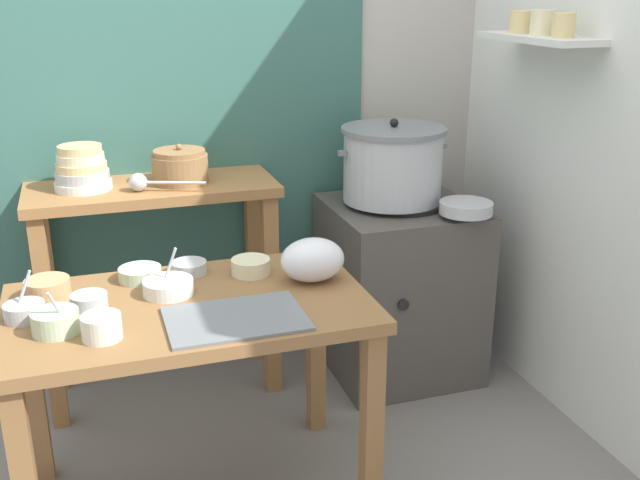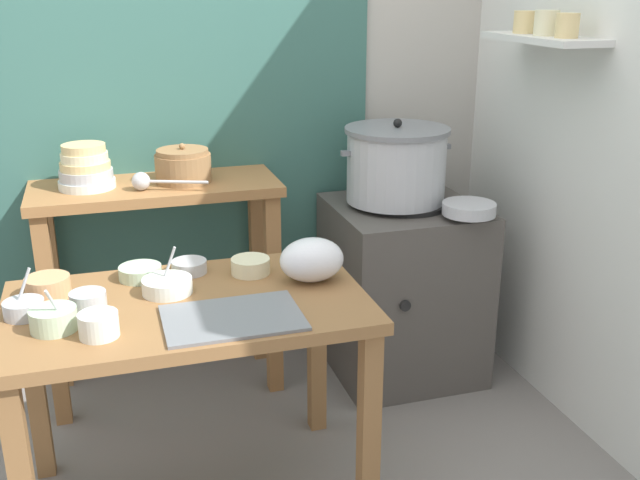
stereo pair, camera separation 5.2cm
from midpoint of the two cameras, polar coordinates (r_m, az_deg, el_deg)
name	(u,v)px [view 1 (the left image)]	position (r m, az deg, el deg)	size (l,w,h in m)	color
wall_back	(194,70)	(3.17, -10.19, 12.81)	(4.40, 0.12, 2.60)	#B2ADA3
wall_right	(602,84)	(2.86, 20.49, 11.20)	(0.30, 3.20, 2.60)	silver
prep_table	(191,335)	(2.35, -10.59, -7.21)	(1.10, 0.66, 0.72)	olive
back_shelf_table	(156,238)	(3.02, -13.05, 0.13)	(0.96, 0.40, 0.90)	#9E6B3D
stove_block	(399,288)	(3.24, 5.66, -3.68)	(0.60, 0.61, 0.78)	#4C4742
steamer_pot	(393,164)	(3.07, 5.16, 5.88)	(0.48, 0.43, 0.34)	#B7BABF
clay_pot	(180,167)	(2.95, -11.27, 5.58)	(0.22, 0.22, 0.15)	olive
bowl_stack_enamel	(82,170)	(2.95, -18.41, 5.17)	(0.21, 0.21, 0.17)	silver
ladle	(141,182)	(2.86, -14.15, 4.35)	(0.28, 0.13, 0.07)	#B7BABF
serving_tray	(236,319)	(2.16, -7.24, -6.04)	(0.40, 0.28, 0.01)	slate
plastic_bag	(313,260)	(2.40, -1.21, -1.54)	(0.21, 0.17, 0.14)	white
wide_pan	(466,208)	(2.97, 10.72, 2.47)	(0.21, 0.21, 0.05)	#B7BABF
prep_bowl_0	(168,286)	(2.36, -12.28, -3.51)	(0.16, 0.16, 0.15)	silver
prep_bowl_1	(48,288)	(2.43, -20.89, -3.51)	(0.14, 0.14, 0.06)	tan
prep_bowl_2	(55,321)	(2.20, -20.42, -5.88)	(0.13, 0.13, 0.14)	#B7D1AD
prep_bowl_3	(89,303)	(2.29, -18.03, -4.65)	(0.11, 0.11, 0.06)	#B7BABF
prep_bowl_4	(24,311)	(2.32, -22.48, -5.06)	(0.12, 0.12, 0.14)	#B7BABF
prep_bowl_5	(101,326)	(2.12, -17.22, -6.38)	(0.11, 0.11, 0.07)	silver
prep_bowl_6	(251,266)	(2.48, -5.98, -2.00)	(0.13, 0.13, 0.05)	beige
prep_bowl_7	(189,267)	(2.51, -10.68, -2.08)	(0.12, 0.12, 0.04)	#B7BABF
prep_bowl_8	(140,273)	(2.50, -14.33, -2.51)	(0.14, 0.14, 0.04)	#B7D1AD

